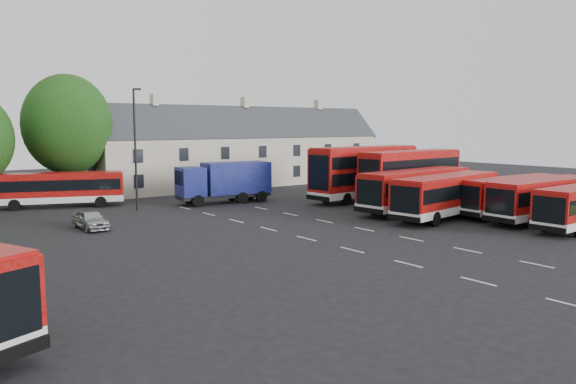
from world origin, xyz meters
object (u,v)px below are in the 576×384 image
box_truck (225,180)px  bus_dd_south (411,173)px  silver_car (90,219)px  lamppost (135,146)px

box_truck → bus_dd_south: bearing=-29.1°
silver_car → lamppost: size_ratio=0.39×
silver_car → lamppost: bearing=45.2°
bus_dd_south → box_truck: (-13.10, 10.07, -0.63)m
box_truck → silver_car: bearing=-150.3°
box_truck → silver_car: box_truck is taller
box_truck → silver_car: (-13.79, -5.37, -1.37)m
box_truck → lamppost: size_ratio=0.86×
box_truck → silver_car: size_ratio=2.22×
lamppost → box_truck: bearing=-5.6°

